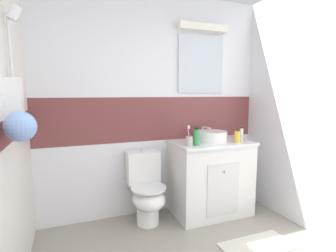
# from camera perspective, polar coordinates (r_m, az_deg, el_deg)

# --- Properties ---
(wall_back_tiled) EXTENTS (3.20, 0.20, 2.50)m
(wall_back_tiled) POSITION_cam_1_polar(r_m,az_deg,el_deg) (3.00, -2.86, 4.72)
(wall_back_tiled) COLOR white
(wall_back_tiled) RESTS_ON ground_plane
(vanity_cabinet) EXTENTS (0.89, 0.58, 0.85)m
(vanity_cabinet) POSITION_cam_1_polar(r_m,az_deg,el_deg) (3.09, 9.30, -11.10)
(vanity_cabinet) COLOR silver
(vanity_cabinet) RESTS_ON ground_plane
(sink_basin) EXTENTS (0.35, 0.40, 0.15)m
(sink_basin) POSITION_cam_1_polar(r_m,az_deg,el_deg) (2.98, 9.57, -2.15)
(sink_basin) COLOR white
(sink_basin) RESTS_ON vanity_cabinet
(toilet) EXTENTS (0.37, 0.50, 0.78)m
(toilet) POSITION_cam_1_polar(r_m,az_deg,el_deg) (2.86, -4.76, -14.00)
(toilet) COLOR white
(toilet) RESTS_ON ground_plane
(toothbrush_cup) EXTENTS (0.07, 0.07, 0.22)m
(toothbrush_cup) POSITION_cam_1_polar(r_m,az_deg,el_deg) (2.68, 4.71, -3.14)
(toothbrush_cup) COLOR #B2ADA3
(toothbrush_cup) RESTS_ON vanity_cabinet
(soap_dispenser) EXTENTS (0.06, 0.06, 0.17)m
(soap_dispenser) POSITION_cam_1_polar(r_m,az_deg,el_deg) (2.96, 15.14, -2.33)
(soap_dispenser) COLOR yellow
(soap_dispenser) RESTS_ON vanity_cabinet
(shampoo_bottle_tall) EXTENTS (0.07, 0.07, 0.19)m
(shampoo_bottle_tall) POSITION_cam_1_polar(r_m,az_deg,el_deg) (2.72, 6.34, -2.41)
(shampoo_bottle_tall) COLOR green
(shampoo_bottle_tall) RESTS_ON vanity_cabinet
(toothpaste_tube_upright) EXTENTS (0.03, 0.03, 0.17)m
(toothpaste_tube_upright) POSITION_cam_1_polar(r_m,az_deg,el_deg) (3.03, 16.00, -1.83)
(toothpaste_tube_upright) COLOR white
(toothpaste_tube_upright) RESTS_ON vanity_cabinet
(bath_mat) EXTENTS (0.67, 0.33, 0.01)m
(bath_mat) POSITION_cam_1_polar(r_m,az_deg,el_deg) (2.73, 19.19, -23.80)
(bath_mat) COLOR beige
(bath_mat) RESTS_ON ground_plane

